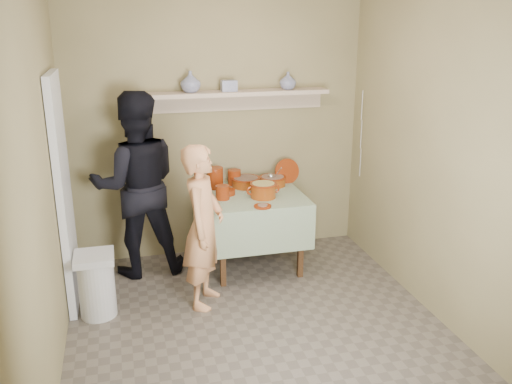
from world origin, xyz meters
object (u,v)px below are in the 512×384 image
object	(u,v)px
person_helper	(137,185)
trash_bin	(97,285)
cazuela_rice	(263,189)
serving_table	(252,205)
person_cook	(203,227)

from	to	relation	value
person_helper	trash_bin	distance (m)	1.06
person_helper	cazuela_rice	world-z (taller)	person_helper
person_helper	serving_table	world-z (taller)	person_helper
cazuela_rice	serving_table	bearing A→B (deg)	116.07
person_helper	cazuela_rice	bearing A→B (deg)	164.73
person_helper	serving_table	size ratio (longest dim) A/B	1.83
person_cook	trash_bin	bearing A→B (deg)	113.63
serving_table	cazuela_rice	size ratio (longest dim) A/B	2.95
serving_table	cazuela_rice	xyz separation A→B (m)	(0.07, -0.14, 0.20)
person_helper	person_cook	bearing A→B (deg)	121.27
person_cook	cazuela_rice	xyz separation A→B (m)	(0.66, 0.50, 0.13)
person_helper	cazuela_rice	xyz separation A→B (m)	(1.17, -0.28, -0.05)
serving_table	trash_bin	bearing A→B (deg)	-156.98
trash_bin	person_cook	bearing A→B (deg)	-0.51
person_cook	serving_table	size ratio (longest dim) A/B	1.47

